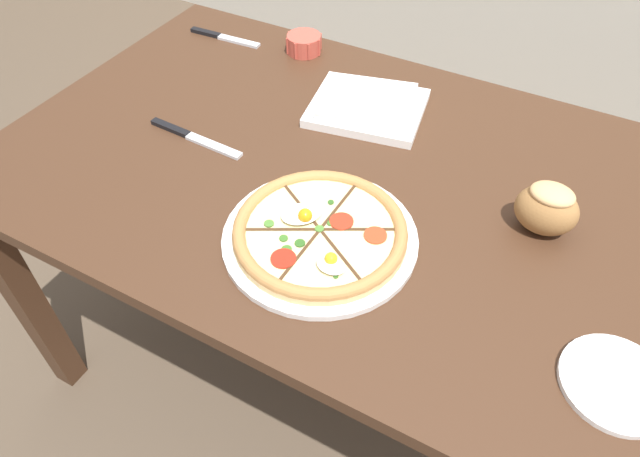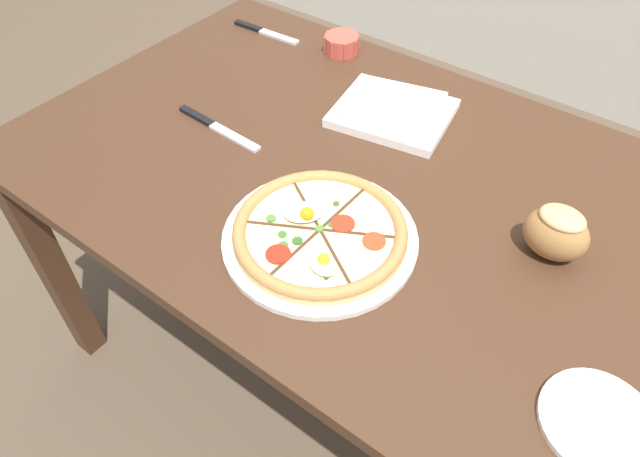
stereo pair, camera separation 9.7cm
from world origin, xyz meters
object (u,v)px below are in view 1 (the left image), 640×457
bread_piece_near (547,208)px  ramekin_bowl (304,43)px  pizza (320,233)px  knife_main (224,37)px  napkin_folded (367,106)px  knife_spare (194,138)px  dining_table (345,204)px  side_saucer (616,383)px

bread_piece_near → ramekin_bowl: bearing=153.3°
pizza → knife_main: bearing=137.8°
ramekin_bowl → napkin_folded: size_ratio=0.34×
napkin_folded → knife_spare: 0.38m
dining_table → pizza: (0.04, -0.19, 0.11)m
ramekin_bowl → napkin_folded: bearing=-32.7°
bread_piece_near → side_saucer: bread_piece_near is taller
napkin_folded → bread_piece_near: 0.46m
dining_table → napkin_folded: napkin_folded is taller
bread_piece_near → knife_main: (-0.89, 0.30, -0.05)m
ramekin_bowl → side_saucer: size_ratio=0.58×
pizza → knife_main: (-0.56, 0.51, -0.01)m
pizza → knife_spare: pizza is taller
dining_table → ramekin_bowl: (-0.30, 0.36, 0.12)m
napkin_folded → side_saucer: napkin_folded is taller
ramekin_bowl → side_saucer: bearing=-35.2°
pizza → side_saucer: 0.50m
side_saucer → knife_spare: bearing=168.8°
napkin_folded → knife_main: napkin_folded is taller
napkin_folded → knife_main: size_ratio=1.34×
dining_table → bread_piece_near: (0.37, 0.02, 0.14)m
bread_piece_near → side_saucer: 0.31m
bread_piece_near → knife_spare: (-0.69, -0.08, -0.05)m
ramekin_bowl → knife_main: 0.22m
pizza → bread_piece_near: 0.39m
pizza → napkin_folded: pizza is taller
ramekin_bowl → napkin_folded: (0.25, -0.16, -0.01)m
ramekin_bowl → knife_spare: 0.42m
napkin_folded → bread_piece_near: bearing=-22.9°
dining_table → ramekin_bowl: ramekin_bowl is taller
pizza → ramekin_bowl: (-0.34, 0.55, 0.00)m
knife_spare → dining_table: bearing=13.9°
ramekin_bowl → dining_table: bearing=-50.0°
knife_main → side_saucer: same height
bread_piece_near → knife_main: 0.94m
dining_table → bread_piece_near: bread_piece_near is taller
ramekin_bowl → napkin_folded: 0.30m
dining_table → side_saucer: 0.60m
knife_spare → napkin_folded: bearing=46.2°
ramekin_bowl → bread_piece_near: bread_piece_near is taller
side_saucer → bread_piece_near: bearing=123.4°
ramekin_bowl → bread_piece_near: (0.67, -0.34, 0.03)m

